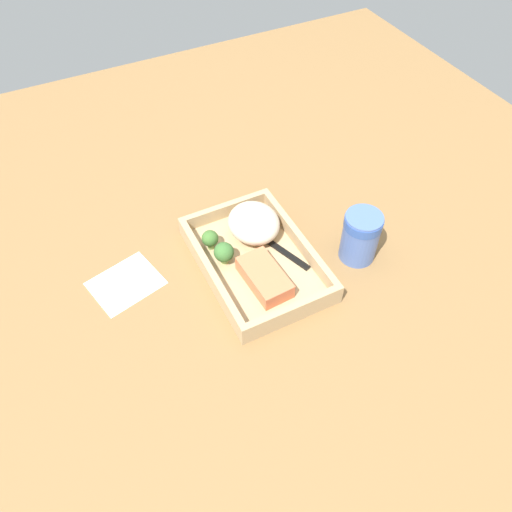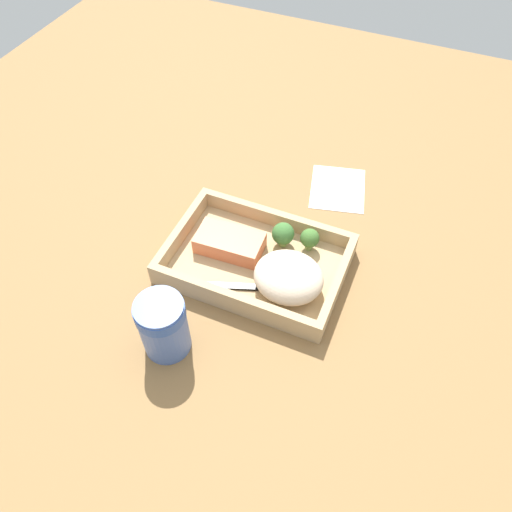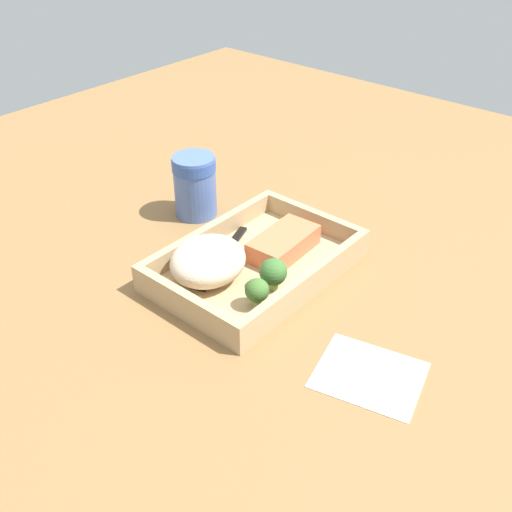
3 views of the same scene
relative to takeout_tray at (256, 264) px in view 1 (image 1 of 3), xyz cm
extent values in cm
cube|color=olive|center=(0.00, 0.00, -1.60)|extent=(160.00, 160.00, 2.00)
cube|color=tan|center=(0.00, 0.00, 0.00)|extent=(27.33, 18.61, 1.20)
cube|color=tan|center=(0.00, -8.71, 2.02)|extent=(27.33, 1.20, 2.84)
cube|color=tan|center=(0.00, 8.71, 2.02)|extent=(27.33, 1.20, 2.84)
cube|color=tan|center=(-13.07, 0.00, 2.02)|extent=(1.20, 16.21, 2.84)
cube|color=tan|center=(13.07, 0.00, 2.02)|extent=(1.20, 16.21, 2.84)
cube|color=#DA6F46|center=(-4.88, 0.85, 2.06)|extent=(10.78, 6.20, 2.92)
ellipsoid|color=beige|center=(6.34, -2.75, 3.38)|extent=(10.39, 9.31, 5.55)
cylinder|color=#769750|center=(6.65, 5.85, 1.43)|extent=(1.15, 1.15, 1.67)
sphere|color=#3E682B|center=(6.65, 5.85, 3.10)|extent=(3.03, 3.03, 3.03)
cylinder|color=#80A559|center=(2.50, 5.02, 1.40)|extent=(1.36, 1.36, 1.61)
sphere|color=#39672E|center=(2.50, 5.02, 3.19)|extent=(3.58, 3.58, 3.58)
cube|color=black|center=(0.20, -5.30, 0.82)|extent=(12.03, 5.26, 0.44)
cube|color=black|center=(7.62, -2.61, 0.82)|extent=(3.95, 3.23, 0.44)
cylinder|color=#4B69B1|center=(-5.99, -17.55, 4.32)|extent=(6.52, 6.52, 9.84)
cylinder|color=#3356A8|center=(-5.99, -17.55, 7.96)|extent=(6.71, 6.71, 1.77)
cube|color=white|center=(6.67, 22.14, -0.48)|extent=(12.01, 13.35, 0.24)
camera|label=1|loc=(-51.04, 25.79, 68.56)|focal=35.00mm
camera|label=2|loc=(18.81, -44.36, 62.03)|focal=35.00mm
camera|label=3|loc=(50.56, 43.29, 47.47)|focal=42.00mm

